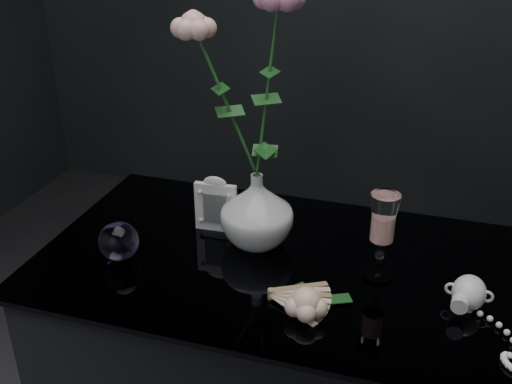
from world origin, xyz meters
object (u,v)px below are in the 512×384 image
(loose_rose, at_px, (306,303))
(picture_frame, at_px, (216,203))
(vase, at_px, (257,210))
(wine_glass, at_px, (381,237))
(paperweight, at_px, (119,241))
(pearl_jar, at_px, (469,291))

(loose_rose, bearing_deg, picture_frame, 141.33)
(vase, distance_m, wine_glass, 0.27)
(wine_glass, bearing_deg, loose_rose, -123.96)
(picture_frame, bearing_deg, wine_glass, -15.21)
(picture_frame, relative_size, loose_rose, 0.78)
(picture_frame, distance_m, paperweight, 0.23)
(picture_frame, xyz_separation_m, paperweight, (-0.15, -0.17, -0.02))
(pearl_jar, bearing_deg, wine_glass, 171.41)
(picture_frame, height_order, loose_rose, picture_frame)
(wine_glass, xyz_separation_m, picture_frame, (-0.37, 0.08, -0.03))
(paperweight, bearing_deg, pearl_jar, 3.91)
(loose_rose, bearing_deg, pearl_jar, 27.14)
(wine_glass, height_order, pearl_jar, wine_glass)
(paperweight, distance_m, pearl_jar, 0.69)
(wine_glass, xyz_separation_m, pearl_jar, (0.17, -0.04, -0.06))
(wine_glass, distance_m, pearl_jar, 0.18)
(paperweight, bearing_deg, wine_glass, 9.84)
(pearl_jar, bearing_deg, loose_rose, -151.26)
(picture_frame, distance_m, pearl_jar, 0.55)
(vase, height_order, paperweight, vase)
(loose_rose, distance_m, pearl_jar, 0.30)
(vase, distance_m, pearl_jar, 0.45)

